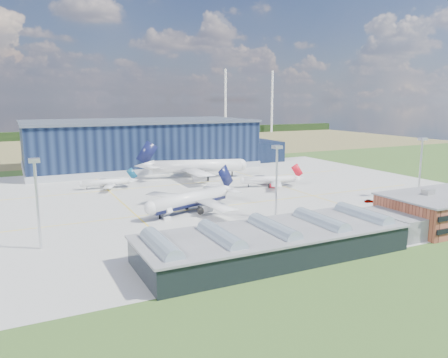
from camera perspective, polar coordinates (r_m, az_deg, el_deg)
The scene contains 23 objects.
ground at distance 162.80m, azimuth -1.95°, elevation -2.85°, with size 600.00×600.00×0.00m, color #2F541F.
apron at distance 171.75m, azimuth -3.32°, elevation -2.16°, with size 220.00×160.00×0.08m.
farmland at distance 372.28m, azimuth -15.99°, elevation 4.18°, with size 600.00×220.00×0.01m, color olive.
treeline at distance 450.63m, azimuth -17.85°, elevation 5.59°, with size 600.00×8.00×8.00m, color black.
hangar at distance 250.17m, azimuth -10.32°, elevation 4.30°, with size 145.00×62.00×26.10m.
glass_concourse at distance 108.09m, azimuth 8.08°, elevation -7.76°, with size 78.00×23.00×8.60m.
light_mast_west at distance 116.84m, azimuth -23.31°, elevation -1.20°, with size 2.60×2.60×23.00m.
light_mast_center at distance 138.60m, azimuth 6.89°, elevation 1.26°, with size 2.60×2.60×23.00m.
light_mast_east at distance 182.06m, azimuth 24.36°, elevation 2.57°, with size 2.60×2.60×23.00m.
airliner_navy at distance 145.79m, azimuth -4.53°, elevation -1.71°, with size 41.58×40.68×13.56m, color white, non-canonical shape.
airliner_red at distance 189.00m, azimuth 5.88°, elevation 0.41°, with size 29.13×28.50×9.50m, color white, non-canonical shape.
airliner_widebody at distance 209.86m, azimuth -3.49°, elevation 2.56°, with size 54.24×53.06×17.69m, color white, non-canonical shape.
airliner_regional at distance 190.85m, azimuth -15.18°, elevation -0.01°, with size 25.01×24.47×8.16m, color white, non-canonical shape.
gse_tug_b at distance 116.10m, azimuth 0.32°, elevation -7.97°, with size 1.92×2.89×1.25m, color yellow.
gse_van_a at distance 120.46m, azimuth -1.20°, elevation -6.96°, with size 2.55×5.84×2.55m, color silver.
gse_cart_a at distance 170.53m, azimuth -3.63°, elevation -2.03°, with size 2.13×3.19×1.38m, color silver.
gse_van_b at distance 184.87m, azimuth -1.30°, elevation -0.88°, with size 2.38×5.19×2.38m, color silver.
gse_tug_c at distance 231.05m, azimuth -1.04°, elevation 1.24°, with size 1.96×3.14×1.37m, color yellow.
gse_cart_b at distance 211.56m, azimuth 0.31°, elevation 0.39°, with size 1.95×2.93×1.27m, color silver.
gse_van_c at distance 156.13m, azimuth 22.78°, elevation -3.82°, with size 2.23×4.64×2.23m, color silver.
airstair at distance 139.98m, azimuth -7.79°, elevation -4.44°, with size 2.05×5.12×3.27m, color silver.
car_a at distance 168.19m, azimuth 18.47°, elevation -2.74°, with size 1.47×3.65×1.24m, color #99999E.
car_b at distance 128.24m, azimuth 11.61°, elevation -6.40°, with size 1.34×3.85×1.27m, color #99999E.
Camera 1 is at (-64.71, -144.74, 36.98)m, focal length 35.00 mm.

